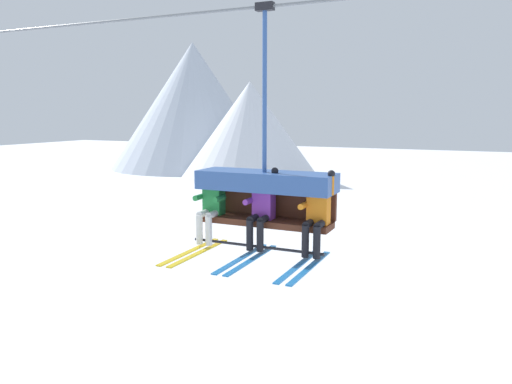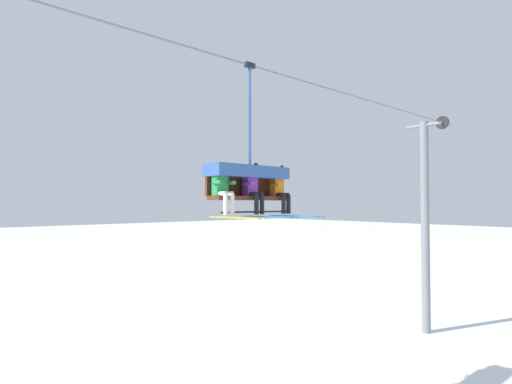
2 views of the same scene
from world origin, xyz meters
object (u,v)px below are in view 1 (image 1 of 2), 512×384
skier_purple (261,209)px  skier_green (210,206)px  chairlift_chair (266,188)px  skier_orange (316,214)px

skier_purple → skier_green: bearing=-179.6°
skier_green → skier_purple: size_ratio=1.00×
skier_green → skier_purple: 0.91m
chairlift_chair → skier_purple: bearing=-89.1°
chairlift_chair → skier_purple: chairlift_chair is taller
skier_purple → skier_orange: same height
chairlift_chair → skier_green: chairlift_chair is taller
skier_orange → skier_purple: bearing=180.0°
skier_purple → chairlift_chair: bearing=90.9°
chairlift_chair → skier_green: 0.99m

